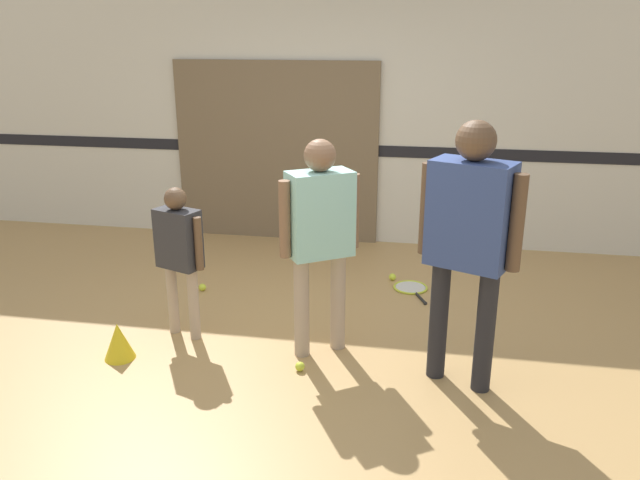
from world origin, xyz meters
name	(u,v)px	position (x,y,z in m)	size (l,w,h in m)	color
ground_plane	(294,339)	(0.00, 0.00, 0.00)	(16.00, 16.00, 0.00)	tan
wall_back	(343,96)	(0.00, 2.49, 1.60)	(16.00, 0.07, 3.20)	silver
wall_panel	(276,152)	(-0.72, 2.43, 0.98)	(2.25, 0.05, 1.96)	#756047
person_instructor	(320,225)	(0.23, -0.14, 0.97)	(0.51, 0.44, 1.57)	tan
person_student_left	(179,246)	(-0.85, -0.07, 0.73)	(0.42, 0.28, 1.17)	tan
person_student_right	(469,228)	(1.22, -0.40, 1.08)	(0.62, 0.44, 1.75)	#232328
racket_spare_on_floor	(411,288)	(0.85, 1.15, 0.01)	(0.41, 0.56, 0.03)	#C6D838
tennis_ball_near_instructor	(300,366)	(0.14, -0.45, 0.03)	(0.07, 0.07, 0.07)	#CCE038
tennis_ball_by_spare_racket	(392,277)	(0.66, 1.34, 0.03)	(0.07, 0.07, 0.07)	#CCE038
tennis_ball_stray_left	(202,287)	(-1.02, 0.78, 0.03)	(0.07, 0.07, 0.07)	#CCE038
training_cone	(119,341)	(-1.17, -0.51, 0.14)	(0.22, 0.22, 0.27)	yellow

